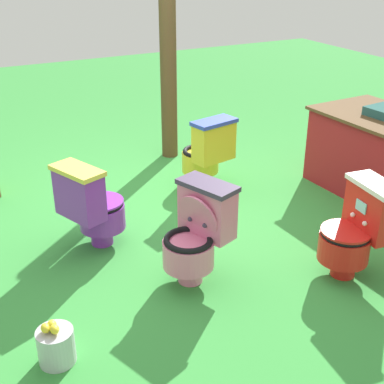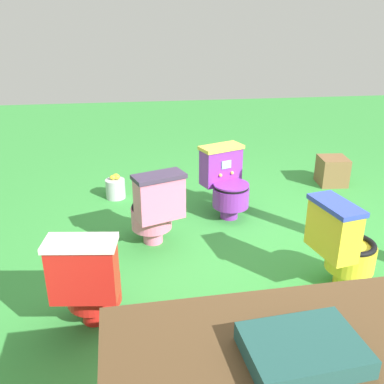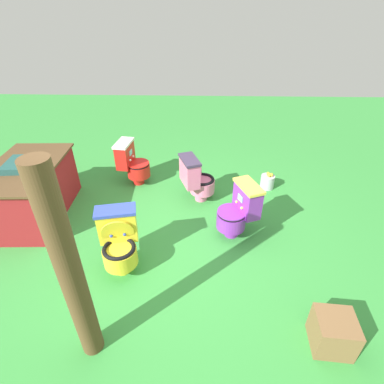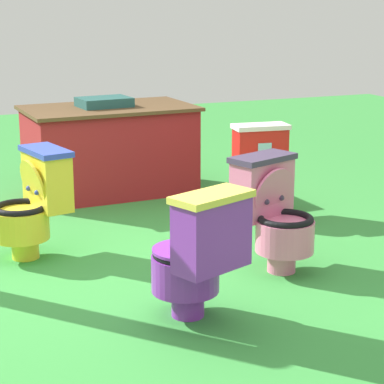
{
  "view_description": "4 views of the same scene",
  "coord_description": "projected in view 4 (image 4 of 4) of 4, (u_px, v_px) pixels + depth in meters",
  "views": [
    {
      "loc": [
        3.95,
        -1.82,
        2.26
      ],
      "look_at": [
        0.47,
        -0.02,
        0.39
      ],
      "focal_mm": 49.58,
      "sensor_mm": 36.0,
      "label": 1
    },
    {
      "loc": [
        1.19,
        3.2,
        1.99
      ],
      "look_at": [
        0.72,
        -0.24,
        0.52
      ],
      "focal_mm": 40.48,
      "sensor_mm": 36.0,
      "label": 2
    },
    {
      "loc": [
        -2.69,
        -0.32,
        2.57
      ],
      "look_at": [
        0.58,
        -0.22,
        0.45
      ],
      "focal_mm": 27.59,
      "sensor_mm": 36.0,
      "label": 3
    },
    {
      "loc": [
        -1.15,
        -4.22,
        1.68
      ],
      "look_at": [
        0.62,
        0.05,
        0.47
      ],
      "focal_mm": 69.35,
      "sensor_mm": 36.0,
      "label": 4
    }
  ],
  "objects": [
    {
      "name": "toilet_red",
      "position": [
        265.0,
        172.0,
        5.79
      ],
      "size": [
        0.46,
        0.54,
        0.73
      ],
      "rotation": [
        0.0,
        0.0,
        3.02
      ],
      "color": "red",
      "rests_on": "ground"
    },
    {
      "name": "toilet_yellow",
      "position": [
        33.0,
        202.0,
        4.9
      ],
      "size": [
        0.56,
        0.49,
        0.73
      ],
      "rotation": [
        0.0,
        0.0,
        1.78
      ],
      "color": "yellow",
      "rests_on": "ground"
    },
    {
      "name": "toilet_pink",
      "position": [
        274.0,
        212.0,
        4.67
      ],
      "size": [
        0.55,
        0.6,
        0.73
      ],
      "rotation": [
        0.0,
        0.0,
        3.49
      ],
      "color": "pink",
      "rests_on": "ground"
    },
    {
      "name": "vendor_table",
      "position": [
        110.0,
        149.0,
        6.54
      ],
      "size": [
        1.5,
        0.92,
        0.85
      ],
      "rotation": [
        0.0,
        0.0,
        0.04
      ],
      "color": "maroon",
      "rests_on": "ground"
    },
    {
      "name": "toilet_purple",
      "position": [
        197.0,
        255.0,
        3.91
      ],
      "size": [
        0.55,
        0.6,
        0.73
      ],
      "rotation": [
        0.0,
        0.0,
        0.37
      ],
      "color": "purple",
      "rests_on": "ground"
    },
    {
      "name": "ground",
      "position": [
        103.0,
        276.0,
        4.62
      ],
      "size": [
        14.0,
        14.0,
        0.0
      ],
      "primitive_type": "plane",
      "color": "green"
    }
  ]
}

